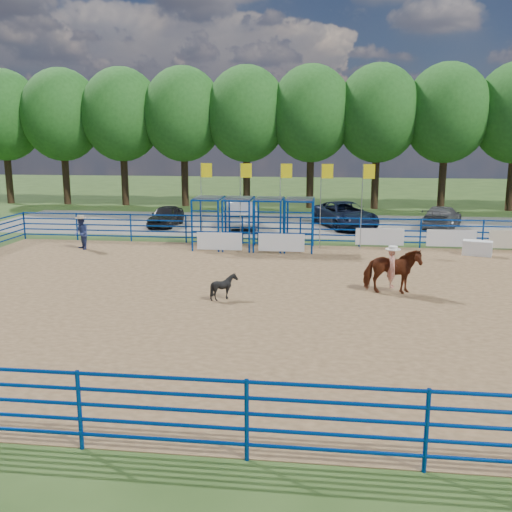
# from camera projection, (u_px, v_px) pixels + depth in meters

# --- Properties ---
(ground) EXTENTS (120.00, 120.00, 0.00)m
(ground) POSITION_uv_depth(u_px,v_px,m) (287.00, 300.00, 19.63)
(ground) COLOR #3C5823
(ground) RESTS_ON ground
(arena_dirt) EXTENTS (30.00, 20.00, 0.02)m
(arena_dirt) POSITION_uv_depth(u_px,v_px,m) (287.00, 299.00, 19.63)
(arena_dirt) COLOR olive
(arena_dirt) RESTS_ON ground
(gravel_strip) EXTENTS (40.00, 10.00, 0.01)m
(gravel_strip) POSITION_uv_depth(u_px,v_px,m) (305.00, 225.00, 36.14)
(gravel_strip) COLOR slate
(gravel_strip) RESTS_ON ground
(announcer_table) EXTENTS (1.43, 0.98, 0.70)m
(announcer_table) POSITION_uv_depth(u_px,v_px,m) (477.00, 248.00, 26.75)
(announcer_table) COLOR white
(announcer_table) RESTS_ON arena_dirt
(horse_and_rider) EXTENTS (1.96, 0.90, 2.41)m
(horse_and_rider) POSITION_uv_depth(u_px,v_px,m) (392.00, 269.00, 20.17)
(horse_and_rider) COLOR #632913
(horse_and_rider) RESTS_ON arena_dirt
(calf) EXTENTS (0.91, 0.83, 0.90)m
(calf) POSITION_uv_depth(u_px,v_px,m) (224.00, 287.00, 19.52)
(calf) COLOR black
(calf) RESTS_ON arena_dirt
(spectator_cowboy) EXTENTS (0.98, 0.99, 1.66)m
(spectator_cowboy) POSITION_uv_depth(u_px,v_px,m) (81.00, 233.00, 28.06)
(spectator_cowboy) COLOR navy
(spectator_cowboy) RESTS_ON arena_dirt
(car_a) EXTENTS (1.69, 3.83, 1.28)m
(car_a) POSITION_uv_depth(u_px,v_px,m) (166.00, 216.00, 35.53)
(car_a) COLOR black
(car_a) RESTS_ON gravel_strip
(car_b) EXTENTS (2.84, 5.07, 1.58)m
(car_b) POSITION_uv_depth(u_px,v_px,m) (240.00, 214.00, 35.15)
(car_b) COLOR gray
(car_b) RESTS_ON gravel_strip
(car_c) EXTENTS (4.48, 6.14, 1.55)m
(car_c) POSITION_uv_depth(u_px,v_px,m) (345.00, 215.00, 35.03)
(car_c) COLOR #131A31
(car_c) RESTS_ON gravel_strip
(car_d) EXTENTS (3.34, 4.98, 1.34)m
(car_d) POSITION_uv_depth(u_px,v_px,m) (442.00, 217.00, 34.78)
(car_d) COLOR #535355
(car_d) RESTS_ON gravel_strip
(perimeter_fence) EXTENTS (30.10, 20.10, 1.50)m
(perimeter_fence) POSITION_uv_depth(u_px,v_px,m) (287.00, 279.00, 19.47)
(perimeter_fence) COLOR #07389D
(perimeter_fence) RESTS_ON ground
(chute_assembly) EXTENTS (19.32, 2.41, 4.20)m
(chute_assembly) POSITION_uv_depth(u_px,v_px,m) (261.00, 224.00, 28.18)
(chute_assembly) COLOR #07389D
(chute_assembly) RESTS_ON ground
(treeline) EXTENTS (56.40, 6.40, 11.24)m
(treeline) POSITION_uv_depth(u_px,v_px,m) (311.00, 109.00, 43.33)
(treeline) COLOR #3F2B19
(treeline) RESTS_ON ground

